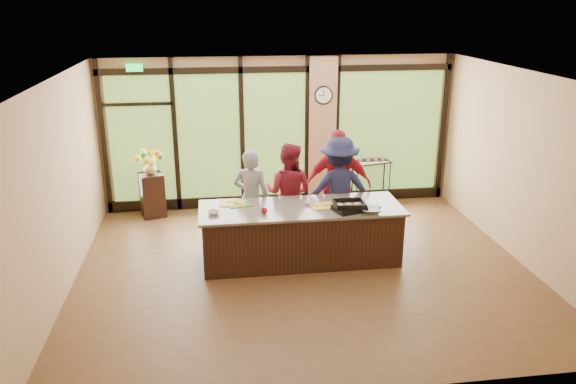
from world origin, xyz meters
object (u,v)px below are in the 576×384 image
object	(u,v)px
island_base	(301,235)
bar_cart	(371,175)
cook_right	(339,189)
flower_stand	(152,195)
roasting_pan	(349,208)
cook_left	(251,198)

from	to	relation	value
island_base	bar_cart	xyz separation A→B (m)	(1.85, 2.45, 0.17)
cook_right	bar_cart	distance (m)	2.04
flower_stand	cook_right	bearing A→B (deg)	-41.76
roasting_pan	cook_right	bearing A→B (deg)	67.20
bar_cart	roasting_pan	bearing A→B (deg)	-126.68
roasting_pan	cook_left	bearing A→B (deg)	125.94
roasting_pan	flower_stand	xyz separation A→B (m)	(-3.25, 2.61, -0.53)
cook_left	cook_right	world-z (taller)	cook_right
cook_right	roasting_pan	bearing A→B (deg)	87.30
cook_right	roasting_pan	xyz separation A→B (m)	(-0.07, -1.01, 0.03)
cook_right	roasting_pan	size ratio (longest dim) A/B	4.00
roasting_pan	bar_cart	distance (m)	2.96
cook_left	roasting_pan	world-z (taller)	cook_left
island_base	cook_right	xyz separation A→B (m)	(0.78, 0.75, 0.49)
cook_left	bar_cart	xyz separation A→B (m)	(2.58, 1.71, -0.24)
cook_left	flower_stand	size ratio (longest dim) A/B	1.97
flower_stand	bar_cart	bearing A→B (deg)	-14.66
island_base	roasting_pan	bearing A→B (deg)	-20.36
cook_left	bar_cart	distance (m)	3.10
cook_left	flower_stand	distance (m)	2.45
island_base	cook_left	world-z (taller)	cook_left
cook_left	cook_right	size ratio (longest dim) A/B	0.91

